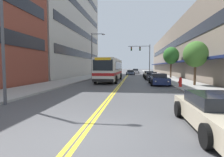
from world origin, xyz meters
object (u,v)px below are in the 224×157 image
at_px(car_champagne_parked_right_foreground, 218,113).
at_px(fire_hydrant, 180,82).
at_px(traffic_signal_mast, 143,54).
at_px(car_navy_parked_right_mid, 159,79).
at_px(car_beige_parked_right_far, 149,74).
at_px(street_lamp_left_near, 8,12).
at_px(car_black_parked_left_mid, 106,73).
at_px(street_tree_right_mid, 195,54).
at_px(car_slate_blue_moving_lead, 131,72).
at_px(street_lamp_left_far, 94,52).
at_px(car_white_moving_second, 136,71).
at_px(car_silver_moving_third, 135,71).
at_px(street_tree_right_far, 171,56).
at_px(city_bus, 110,69).
at_px(car_dark_grey_parked_right_end, 151,76).

xyz_separation_m(car_champagne_parked_right_foreground, fire_hydrant, (1.67, 11.26, 0.05)).
bearing_deg(traffic_signal_mast, car_navy_parked_right_mid, -87.92).
relative_size(car_beige_parked_right_far, street_lamp_left_near, 0.51).
bearing_deg(car_black_parked_left_mid, traffic_signal_mast, 34.79).
distance_m(street_tree_right_mid, fire_hydrant, 3.70).
bearing_deg(car_navy_parked_right_mid, car_beige_parked_right_far, 89.85).
height_order(car_black_parked_left_mid, car_slate_blue_moving_lead, car_black_parked_left_mid).
distance_m(car_black_parked_left_mid, street_lamp_left_far, 9.83).
relative_size(car_navy_parked_right_mid, car_white_moving_second, 1.04).
bearing_deg(car_silver_moving_third, traffic_signal_mast, -82.63).
height_order(car_slate_blue_moving_lead, street_lamp_left_near, street_lamp_left_near).
bearing_deg(car_navy_parked_right_mid, car_slate_blue_moving_lead, 98.49).
height_order(car_champagne_parked_right_foreground, car_navy_parked_right_mid, car_navy_parked_right_mid).
relative_size(car_silver_moving_third, street_tree_right_mid, 1.08).
distance_m(car_beige_parked_right_far, car_white_moving_second, 28.11).
bearing_deg(street_tree_right_far, car_navy_parked_right_mid, -107.62).
height_order(city_bus, car_silver_moving_third, city_bus).
xyz_separation_m(car_silver_moving_third, street_tree_right_far, (5.99, -23.28, 3.35)).
relative_size(car_navy_parked_right_mid, fire_hydrant, 5.36).
bearing_deg(car_slate_blue_moving_lead, street_lamp_left_far, -107.94).
xyz_separation_m(car_beige_parked_right_far, car_dark_grey_parked_right_end, (-0.11, -6.07, -0.01)).
xyz_separation_m(car_navy_parked_right_mid, fire_hydrant, (1.59, -3.18, -0.01)).
xyz_separation_m(car_slate_blue_moving_lead, street_lamp_left_far, (-5.61, -17.31, 3.90)).
relative_size(car_slate_blue_moving_lead, car_white_moving_second, 0.99).
xyz_separation_m(car_black_parked_left_mid, car_beige_parked_right_far, (8.76, -2.63, -0.01)).
distance_m(car_dark_grey_parked_right_end, traffic_signal_mast, 14.93).
relative_size(city_bus, car_slate_blue_moving_lead, 2.59).
bearing_deg(car_beige_parked_right_far, street_lamp_left_far, -145.74).
height_order(car_silver_moving_third, street_lamp_left_near, street_lamp_left_near).
relative_size(car_white_moving_second, street_lamp_left_near, 0.57).
distance_m(car_slate_blue_moving_lead, car_silver_moving_third, 9.70).
bearing_deg(car_beige_parked_right_far, street_tree_right_far, -37.73).
height_order(car_navy_parked_right_mid, street_tree_right_mid, street_tree_right_mid).
distance_m(car_dark_grey_parked_right_end, car_slate_blue_moving_lead, 17.39).
height_order(city_bus, car_dark_grey_parked_right_end, city_bus).
relative_size(city_bus, car_champagne_parked_right_foreground, 2.58).
bearing_deg(street_lamp_left_near, street_tree_right_mid, 39.28).
bearing_deg(street_tree_right_far, car_champagne_parked_right_foreground, -98.11).
bearing_deg(street_tree_right_mid, car_navy_parked_right_mid, 156.80).
distance_m(city_bus, street_tree_right_mid, 11.56).
bearing_deg(street_tree_right_mid, car_slate_blue_moving_lead, 105.16).
height_order(car_silver_moving_third, fire_hydrant, car_silver_moving_third).
bearing_deg(car_black_parked_left_mid, car_slate_blue_moving_lead, 58.97).
bearing_deg(street_lamp_left_near, traffic_signal_mast, 75.97).
height_order(car_black_parked_left_mid, street_tree_right_mid, street_tree_right_mid).
bearing_deg(street_lamp_left_far, car_white_moving_second, 78.33).
height_order(car_dark_grey_parked_right_end, car_silver_moving_third, car_silver_moving_third).
distance_m(car_slate_blue_moving_lead, street_tree_right_mid, 27.50).
distance_m(car_black_parked_left_mid, street_tree_right_mid, 21.98).
distance_m(car_slate_blue_moving_lead, street_lamp_left_far, 18.61).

